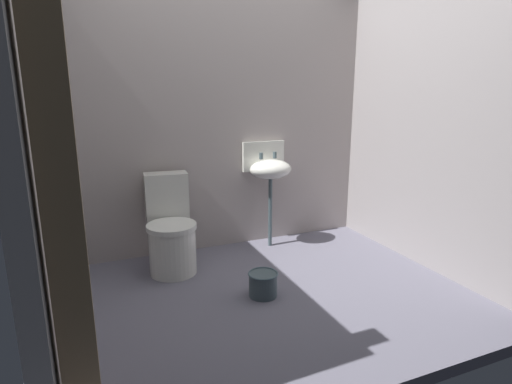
{
  "coord_description": "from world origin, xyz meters",
  "views": [
    {
      "loc": [
        -1.21,
        -2.62,
        1.48
      ],
      "look_at": [
        0.0,
        0.25,
        0.7
      ],
      "focal_mm": 29.25,
      "sensor_mm": 36.0,
      "label": 1
    }
  ],
  "objects_px": {
    "bucket": "(263,284)",
    "wooden_door_post": "(58,171)",
    "toilet_near_wall": "(171,232)",
    "sink": "(269,168)"
  },
  "relations": [
    {
      "from": "wooden_door_post",
      "to": "sink",
      "type": "height_order",
      "value": "wooden_door_post"
    },
    {
      "from": "bucket",
      "to": "wooden_door_post",
      "type": "bearing_deg",
      "value": -147.26
    },
    {
      "from": "wooden_door_post",
      "to": "toilet_near_wall",
      "type": "relative_size",
      "value": 2.99
    },
    {
      "from": "bucket",
      "to": "sink",
      "type": "bearing_deg",
      "value": 63.08
    },
    {
      "from": "wooden_door_post",
      "to": "sink",
      "type": "bearing_deg",
      "value": 45.3
    },
    {
      "from": "sink",
      "to": "bucket",
      "type": "height_order",
      "value": "sink"
    },
    {
      "from": "wooden_door_post",
      "to": "bucket",
      "type": "distance_m",
      "value": 1.8
    },
    {
      "from": "sink",
      "to": "wooden_door_post",
      "type": "bearing_deg",
      "value": -134.7
    },
    {
      "from": "wooden_door_post",
      "to": "sink",
      "type": "distance_m",
      "value": 2.44
    },
    {
      "from": "toilet_near_wall",
      "to": "bucket",
      "type": "xyz_separation_m",
      "value": [
        0.51,
        -0.73,
        -0.23
      ]
    }
  ]
}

